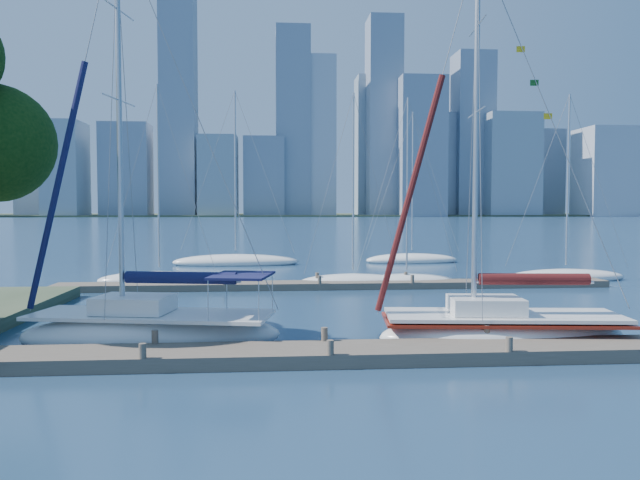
{
  "coord_description": "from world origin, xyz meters",
  "views": [
    {
      "loc": [
        -1.63,
        -17.55,
        4.4
      ],
      "look_at": [
        0.12,
        4.0,
        3.27
      ],
      "focal_mm": 35.0,
      "sensor_mm": 36.0,
      "label": 1
    }
  ],
  "objects": [
    {
      "name": "ground",
      "position": [
        0.0,
        0.0,
        0.0
      ],
      "size": [
        700.0,
        700.0,
        0.0
      ],
      "primitive_type": "plane",
      "color": "navy",
      "rests_on": "ground"
    },
    {
      "name": "near_dock",
      "position": [
        0.0,
        0.0,
        0.2
      ],
      "size": [
        26.0,
        2.0,
        0.4
      ],
      "primitive_type": "cube",
      "color": "brown",
      "rests_on": "ground"
    },
    {
      "name": "far_dock",
      "position": [
        2.0,
        16.0,
        0.18
      ],
      "size": [
        30.0,
        1.8,
        0.36
      ],
      "primitive_type": "cube",
      "color": "brown",
      "rests_on": "ground"
    },
    {
      "name": "far_shore",
      "position": [
        0.0,
        320.0,
        0.0
      ],
      "size": [
        800.0,
        100.0,
        1.5
      ],
      "primitive_type": "cube",
      "color": "#38472D",
      "rests_on": "ground"
    },
    {
      "name": "sailboat_navy",
      "position": [
        -5.46,
        2.84,
        1.12
      ],
      "size": [
        8.7,
        4.26,
        14.02
      ],
      "rotation": [
        0.0,
        0.0,
        -0.19
      ],
      "color": "white",
      "rests_on": "ground"
    },
    {
      "name": "sailboat_maroon",
      "position": [
        5.89,
        1.95,
        1.06
      ],
      "size": [
        8.34,
        3.52,
        13.3
      ],
      "rotation": [
        0.0,
        0.0,
        -0.11
      ],
      "color": "white",
      "rests_on": "ground"
    },
    {
      "name": "bg_boat_0",
      "position": [
        -7.96,
        18.81,
        0.25
      ],
      "size": [
        7.36,
        4.55,
        11.73
      ],
      "rotation": [
        0.0,
        0.0,
        -0.37
      ],
      "color": "white",
      "rests_on": "ground"
    },
    {
      "name": "bg_boat_2",
      "position": [
        3.06,
        17.14,
        0.23
      ],
      "size": [
        6.42,
        4.16,
        11.07
      ],
      "rotation": [
        0.0,
        0.0,
        0.39
      ],
      "color": "white",
      "rests_on": "ground"
    },
    {
      "name": "bg_boat_3",
      "position": [
        6.12,
        17.11,
        0.23
      ],
      "size": [
        5.84,
        2.73,
        10.84
      ],
      "rotation": [
        0.0,
        0.0,
        -0.15
      ],
      "color": "white",
      "rests_on": "ground"
    },
    {
      "name": "bg_boat_5",
      "position": [
        16.23,
        18.59,
        0.23
      ],
      "size": [
        7.48,
        2.91,
        11.46
      ],
      "rotation": [
        0.0,
        0.0,
        -0.12
      ],
      "color": "white",
      "rests_on": "ground"
    },
    {
      "name": "bg_boat_6",
      "position": [
        -4.21,
        30.26,
        0.28
      ],
      "size": [
        9.78,
        5.98,
        13.57
      ],
      "rotation": [
        0.0,
        0.0,
        -0.4
      ],
      "color": "white",
      "rests_on": "ground"
    },
    {
      "name": "bg_boat_7",
      "position": [
        9.68,
        31.2,
        0.25
      ],
      "size": [
        7.64,
        3.47,
        12.28
      ],
      "rotation": [
        0.0,
        0.0,
        -0.18
      ],
      "color": "white",
      "rests_on": "ground"
    },
    {
      "name": "skyline",
      "position": [
        20.85,
        290.45,
        35.21
      ],
      "size": [
        502.38,
        51.31,
        122.89
      ],
      "color": "#7F94A4",
      "rests_on": "ground"
    }
  ]
}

